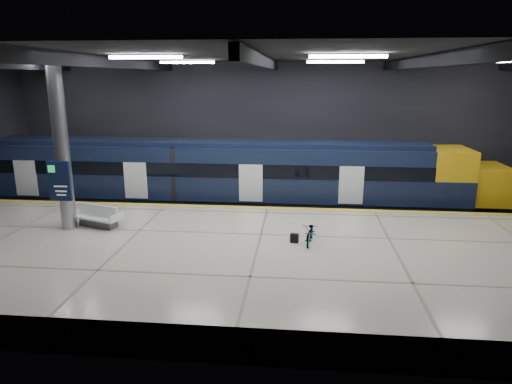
# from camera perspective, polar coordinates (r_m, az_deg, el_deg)

# --- Properties ---
(ground) EXTENTS (30.00, 30.00, 0.00)m
(ground) POSITION_cam_1_polar(r_m,az_deg,el_deg) (19.63, 0.89, -7.35)
(ground) COLOR black
(ground) RESTS_ON ground
(room_shell) EXTENTS (30.10, 16.10, 8.05)m
(room_shell) POSITION_cam_1_polar(r_m,az_deg,el_deg) (18.32, 0.95, 9.53)
(room_shell) COLOR black
(room_shell) RESTS_ON ground
(platform) EXTENTS (30.00, 11.00, 1.10)m
(platform) POSITION_cam_1_polar(r_m,az_deg,el_deg) (17.12, 0.20, -8.70)
(platform) COLOR beige
(platform) RESTS_ON ground
(safety_strip) EXTENTS (30.00, 0.40, 0.01)m
(safety_strip) POSITION_cam_1_polar(r_m,az_deg,el_deg) (21.87, 1.49, -2.00)
(safety_strip) COLOR gold
(safety_strip) RESTS_ON platform
(rails) EXTENTS (30.00, 1.52, 0.16)m
(rails) POSITION_cam_1_polar(r_m,az_deg,el_deg) (24.79, 1.94, -2.51)
(rails) COLOR gray
(rails) RESTS_ON ground
(train) EXTENTS (29.40, 2.84, 3.79)m
(train) POSITION_cam_1_polar(r_m,az_deg,el_deg) (24.52, -3.10, 2.07)
(train) COLOR black
(train) RESTS_ON ground
(bench) EXTENTS (2.29, 1.51, 0.94)m
(bench) POSITION_cam_1_polar(r_m,az_deg,el_deg) (20.29, -19.11, -3.16)
(bench) COLOR #595B60
(bench) RESTS_ON platform
(bicycle) EXTENTS (0.78, 1.66, 0.84)m
(bicycle) POSITION_cam_1_polar(r_m,az_deg,el_deg) (17.36, 6.83, -5.05)
(bicycle) COLOR #99999E
(bicycle) RESTS_ON platform
(pannier_bag) EXTENTS (0.33, 0.25, 0.35)m
(pannier_bag) POSITION_cam_1_polar(r_m,az_deg,el_deg) (17.44, 4.82, -5.76)
(pannier_bag) COLOR black
(pannier_bag) RESTS_ON platform
(info_column) EXTENTS (0.90, 0.78, 6.90)m
(info_column) POSITION_cam_1_polar(r_m,az_deg,el_deg) (19.80, -23.16, 5.08)
(info_column) COLOR #9EA0A5
(info_column) RESTS_ON platform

